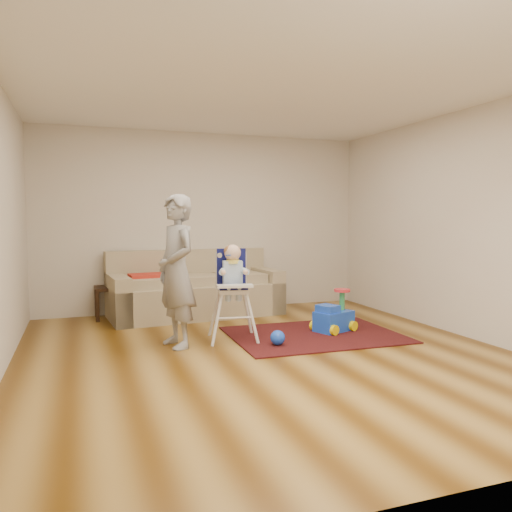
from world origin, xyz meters
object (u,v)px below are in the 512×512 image
object	(u,v)px
side_table	(111,302)
high_chair	(233,294)
sofa	(196,283)
adult	(177,271)
toy_ball	(278,338)
ride_on_toy	(334,310)

from	to	relation	value
side_table	high_chair	bearing A→B (deg)	-54.70
sofa	adult	world-z (taller)	adult
side_table	adult	distance (m)	2.03
sofa	adult	distance (m)	1.78
toy_ball	high_chair	bearing A→B (deg)	130.04
toy_ball	high_chair	xyz separation A→B (m)	(-0.38, 0.45, 0.44)
side_table	high_chair	distance (m)	2.19
sofa	toy_ball	bearing A→B (deg)	-82.04
adult	side_table	bearing A→B (deg)	-177.60
sofa	side_table	world-z (taller)	sofa
toy_ball	high_chair	size ratio (longest dim) A/B	0.15
side_table	ride_on_toy	bearing A→B (deg)	-35.29
ride_on_toy	toy_ball	xyz separation A→B (m)	(-0.92, -0.42, -0.17)
side_table	ride_on_toy	xyz separation A→B (m)	(2.55, -1.81, 0.05)
sofa	ride_on_toy	distance (m)	2.12
sofa	adult	xyz separation A→B (m)	(-0.58, -1.64, 0.37)
toy_ball	adult	size ratio (longest dim) A/B	0.10
toy_ball	side_table	bearing A→B (deg)	126.32
adult	toy_ball	bearing A→B (deg)	55.06
sofa	high_chair	xyz separation A→B (m)	(0.09, -1.56, 0.07)
side_table	toy_ball	bearing A→B (deg)	-53.68
high_chair	adult	size ratio (longest dim) A/B	0.67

